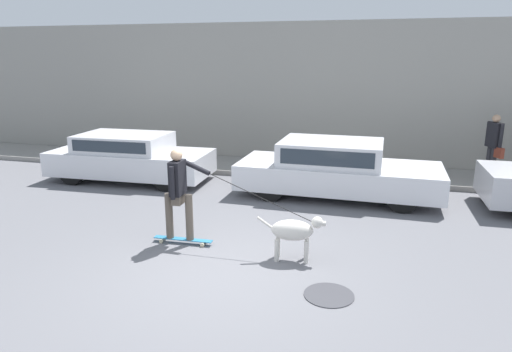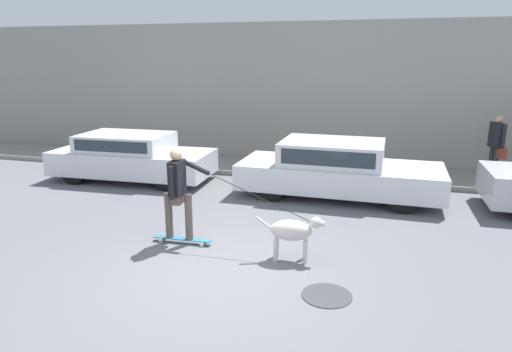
% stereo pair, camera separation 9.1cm
% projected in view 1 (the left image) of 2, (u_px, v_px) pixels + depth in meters
% --- Properties ---
extents(ground_plane, '(36.00, 36.00, 0.00)m').
position_uv_depth(ground_plane, '(222.00, 270.00, 6.87)').
color(ground_plane, slate).
extents(back_wall, '(32.00, 0.30, 4.07)m').
position_uv_depth(back_wall, '(304.00, 95.00, 13.21)').
color(back_wall, gray).
rests_on(back_wall, ground_plane).
extents(sidewalk_curb, '(30.00, 1.83, 0.13)m').
position_uv_depth(sidewalk_curb, '(296.00, 169.00, 12.70)').
color(sidewalk_curb, gray).
rests_on(sidewalk_curb, ground_plane).
extents(parked_car_0, '(4.13, 1.81, 1.21)m').
position_uv_depth(parked_car_0, '(129.00, 158.00, 11.71)').
color(parked_car_0, black).
rests_on(parked_car_0, ground_plane).
extents(parked_car_1, '(4.56, 1.89, 1.28)m').
position_uv_depth(parked_car_1, '(336.00, 170.00, 10.37)').
color(parked_car_1, black).
rests_on(parked_car_1, ground_plane).
extents(dog, '(1.08, 0.40, 0.74)m').
position_uv_depth(dog, '(294.00, 231.00, 7.08)').
color(dog, beige).
rests_on(dog, ground_plane).
extents(skateboarder, '(2.83, 0.53, 1.66)m').
position_uv_depth(skateboarder, '(179.00, 190.00, 7.61)').
color(skateboarder, beige).
rests_on(skateboarder, ground_plane).
extents(pedestrian_with_bag, '(0.37, 0.60, 1.63)m').
position_uv_depth(pedestrian_with_bag, '(494.00, 144.00, 11.16)').
color(pedestrian_with_bag, '#28282D').
rests_on(pedestrian_with_bag, sidewalk_curb).
extents(manhole_cover, '(0.68, 0.68, 0.01)m').
position_uv_depth(manhole_cover, '(329.00, 295.00, 6.13)').
color(manhole_cover, '#38383D').
rests_on(manhole_cover, ground_plane).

